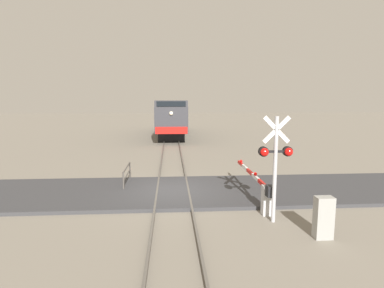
% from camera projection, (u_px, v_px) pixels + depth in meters
% --- Properties ---
extents(ground_plane, '(160.00, 160.00, 0.00)m').
position_uv_depth(ground_plane, '(173.00, 193.00, 14.34)').
color(ground_plane, gray).
extents(rail_track_left, '(0.08, 80.00, 0.15)m').
position_uv_depth(rail_track_left, '(157.00, 192.00, 14.28)').
color(rail_track_left, '#59544C').
rests_on(rail_track_left, ground_plane).
extents(rail_track_right, '(0.08, 80.00, 0.15)m').
position_uv_depth(rail_track_right, '(188.00, 191.00, 14.38)').
color(rail_track_right, '#59544C').
rests_on(rail_track_right, ground_plane).
extents(road_surface, '(36.00, 4.91, 0.15)m').
position_uv_depth(road_surface, '(173.00, 191.00, 14.33)').
color(road_surface, '#38383A').
rests_on(road_surface, ground_plane).
extents(locomotive, '(3.10, 16.09, 4.10)m').
position_uv_depth(locomotive, '(171.00, 117.00, 36.09)').
color(locomotive, black).
rests_on(locomotive, ground_plane).
extents(crossing_signal, '(1.18, 0.33, 3.73)m').
position_uv_depth(crossing_signal, '(276.00, 158.00, 10.66)').
color(crossing_signal, '#ADADB2').
rests_on(crossing_signal, ground_plane).
extents(crossing_gate, '(0.36, 5.45, 1.23)m').
position_uv_depth(crossing_gate, '(262.00, 190.00, 12.21)').
color(crossing_gate, silver).
rests_on(crossing_gate, ground_plane).
extents(utility_cabinet, '(0.55, 0.36, 1.33)m').
position_uv_depth(utility_cabinet, '(324.00, 218.00, 9.62)').
color(utility_cabinet, '#999993').
rests_on(utility_cabinet, ground_plane).
extents(guard_railing, '(0.08, 2.39, 0.95)m').
position_uv_depth(guard_railing, '(127.00, 173.00, 15.54)').
color(guard_railing, '#4C4742').
rests_on(guard_railing, ground_plane).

